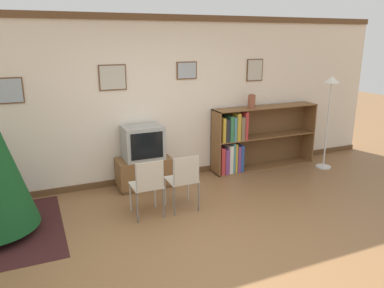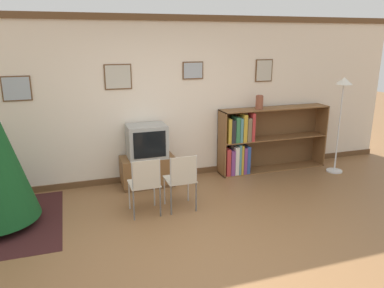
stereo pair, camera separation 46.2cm
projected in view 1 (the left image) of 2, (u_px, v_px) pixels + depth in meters
The scene contains 9 objects.
ground_plane at pixel (219, 248), 4.32m from camera, with size 24.00×24.00×0.00m, color brown.
wall_back at pixel (151, 101), 6.11m from camera, with size 9.06×0.11×2.70m.
tv_console at pixel (144, 172), 6.05m from camera, with size 0.86×0.46×0.49m.
television at pixel (143, 142), 5.91m from camera, with size 0.62×0.45×0.53m.
folding_chair_left at pixel (148, 185), 4.95m from camera, with size 0.40×0.40×0.82m.
folding_chair_right at pixel (184, 179), 5.14m from camera, with size 0.40×0.40×0.82m.
bookshelf at pixel (246, 141), 6.77m from camera, with size 2.05×0.36×1.15m.
vase at pixel (252, 101), 6.57m from camera, with size 0.13×0.13×0.24m.
standing_lamp at pixel (330, 98), 6.67m from camera, with size 0.28×0.28×1.70m.
Camera 1 is at (-1.82, -3.38, 2.34)m, focal length 35.00 mm.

